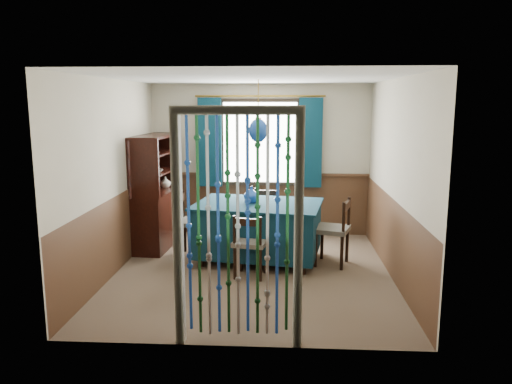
# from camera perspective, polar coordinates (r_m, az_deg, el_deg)

# --- Properties ---
(floor) EXTENTS (4.00, 4.00, 0.00)m
(floor) POSITION_cam_1_polar(r_m,az_deg,el_deg) (6.63, -0.42, -9.20)
(floor) COLOR brown
(floor) RESTS_ON ground
(ceiling) EXTENTS (4.00, 4.00, 0.00)m
(ceiling) POSITION_cam_1_polar(r_m,az_deg,el_deg) (6.25, -0.45, 12.94)
(ceiling) COLOR silver
(ceiling) RESTS_ON ground
(wall_back) EXTENTS (3.60, 0.00, 3.60)m
(wall_back) POSITION_cam_1_polar(r_m,az_deg,el_deg) (8.30, 0.48, 3.64)
(wall_back) COLOR #BDB39A
(wall_back) RESTS_ON ground
(wall_front) EXTENTS (3.60, 0.00, 3.60)m
(wall_front) POSITION_cam_1_polar(r_m,az_deg,el_deg) (4.36, -2.17, -2.45)
(wall_front) COLOR #BDB39A
(wall_front) RESTS_ON ground
(wall_left) EXTENTS (0.00, 4.00, 4.00)m
(wall_left) POSITION_cam_1_polar(r_m,az_deg,el_deg) (6.68, -16.03, 1.62)
(wall_left) COLOR #BDB39A
(wall_left) RESTS_ON ground
(wall_right) EXTENTS (0.00, 4.00, 4.00)m
(wall_right) POSITION_cam_1_polar(r_m,az_deg,el_deg) (6.46, 15.72, 1.34)
(wall_right) COLOR #BDB39A
(wall_right) RESTS_ON ground
(wainscot_back) EXTENTS (3.60, 0.00, 3.60)m
(wainscot_back) POSITION_cam_1_polar(r_m,az_deg,el_deg) (8.40, 0.47, -1.45)
(wainscot_back) COLOR #4C2F1D
(wainscot_back) RESTS_ON ground
(wainscot_front) EXTENTS (3.60, 0.00, 3.60)m
(wainscot_front) POSITION_cam_1_polar(r_m,az_deg,el_deg) (4.60, -2.09, -11.57)
(wainscot_front) COLOR #4C2F1D
(wainscot_front) RESTS_ON ground
(wainscot_left) EXTENTS (0.00, 4.00, 4.00)m
(wainscot_left) POSITION_cam_1_polar(r_m,az_deg,el_deg) (6.83, -15.60, -4.61)
(wainscot_left) COLOR #4C2F1D
(wainscot_left) RESTS_ON ground
(wainscot_right) EXTENTS (0.00, 4.00, 4.00)m
(wainscot_right) POSITION_cam_1_polar(r_m,az_deg,el_deg) (6.61, 15.28, -5.09)
(wainscot_right) COLOR #4C2F1D
(wainscot_right) RESTS_ON ground
(window) EXTENTS (1.32, 0.12, 1.42)m
(window) POSITION_cam_1_polar(r_m,az_deg,el_deg) (8.22, 0.47, 5.68)
(window) COLOR black
(window) RESTS_ON wall_back
(doorway) EXTENTS (1.16, 0.12, 2.18)m
(doorway) POSITION_cam_1_polar(r_m,az_deg,el_deg) (4.47, -2.08, -4.79)
(doorway) COLOR silver
(doorway) RESTS_ON ground
(dining_table) EXTENTS (1.87, 1.43, 0.83)m
(dining_table) POSITION_cam_1_polar(r_m,az_deg,el_deg) (6.99, 0.25, -4.11)
(dining_table) COLOR #0B2A39
(dining_table) RESTS_ON floor
(chair_near) EXTENTS (0.47, 0.45, 0.83)m
(chair_near) POSITION_cam_1_polar(r_m,az_deg,el_deg) (6.34, -0.71, -5.91)
(chair_near) COLOR black
(chair_near) RESTS_ON floor
(chair_far) EXTENTS (0.45, 0.43, 0.88)m
(chair_far) POSITION_cam_1_polar(r_m,az_deg,el_deg) (7.67, 1.16, -2.82)
(chair_far) COLOR black
(chair_far) RESTS_ON floor
(chair_left) EXTENTS (0.48, 0.50, 0.93)m
(chair_left) POSITION_cam_1_polar(r_m,az_deg,el_deg) (7.27, -7.18, -3.45)
(chair_left) COLOR black
(chair_left) RESTS_ON floor
(chair_right) EXTENTS (0.55, 0.57, 0.92)m
(chair_right) POSITION_cam_1_polar(r_m,az_deg,el_deg) (6.89, 8.94, -4.31)
(chair_right) COLOR black
(chair_right) RESTS_ON floor
(sideboard) EXTENTS (0.55, 1.34, 1.72)m
(sideboard) POSITION_cam_1_polar(r_m,az_deg,el_deg) (7.86, -11.22, -1.76)
(sideboard) COLOR black
(sideboard) RESTS_ON floor
(pendant_lamp) EXTENTS (0.26, 0.26, 0.83)m
(pendant_lamp) POSITION_cam_1_polar(r_m,az_deg,el_deg) (6.78, 0.26, 7.05)
(pendant_lamp) COLOR olive
(pendant_lamp) RESTS_ON ceiling
(vase_table) EXTENTS (0.25, 0.25, 0.21)m
(vase_table) POSITION_cam_1_polar(r_m,az_deg,el_deg) (6.95, -0.53, -0.35)
(vase_table) COLOR navy
(vase_table) RESTS_ON dining_table
(bowl_shelf) EXTENTS (0.29, 0.29, 0.05)m
(bowl_shelf) POSITION_cam_1_polar(r_m,az_deg,el_deg) (7.54, -11.33, 2.40)
(bowl_shelf) COLOR beige
(bowl_shelf) RESTS_ON sideboard
(vase_sideboard) EXTENTS (0.21, 0.21, 0.19)m
(vase_sideboard) POSITION_cam_1_polar(r_m,az_deg,el_deg) (8.09, -10.32, 1.20)
(vase_sideboard) COLOR beige
(vase_sideboard) RESTS_ON sideboard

